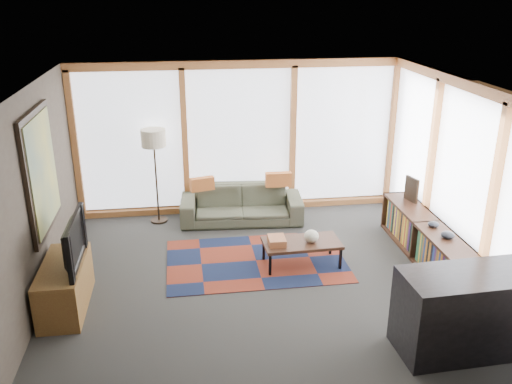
{
  "coord_description": "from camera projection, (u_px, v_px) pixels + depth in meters",
  "views": [
    {
      "loc": [
        -0.94,
        -6.37,
        3.71
      ],
      "look_at": [
        0.0,
        0.4,
        1.1
      ],
      "focal_mm": 38.0,
      "sensor_mm": 36.0,
      "label": 1
    }
  ],
  "objects": [
    {
      "name": "ground",
      "position": [
        260.0,
        278.0,
        7.34
      ],
      "size": [
        5.5,
        5.5,
        0.0
      ],
      "primitive_type": "plane",
      "color": "#282826",
      "rests_on": "ground"
    },
    {
      "name": "room_envelope",
      "position": [
        290.0,
        156.0,
        7.37
      ],
      "size": [
        5.52,
        5.02,
        2.62
      ],
      "color": "#3D312B",
      "rests_on": "ground"
    },
    {
      "name": "rug",
      "position": [
        256.0,
        261.0,
        7.79
      ],
      "size": [
        2.55,
        1.65,
        0.01
      ],
      "primitive_type": "cube",
      "rotation": [
        0.0,
        0.0,
        0.01
      ],
      "color": "maroon",
      "rests_on": "ground"
    },
    {
      "name": "sofa",
      "position": [
        241.0,
        204.0,
        9.03
      ],
      "size": [
        2.06,
        0.93,
        0.59
      ],
      "primitive_type": "imported",
      "rotation": [
        0.0,
        0.0,
        -0.07
      ],
      "color": "#3D3F2F",
      "rests_on": "ground"
    },
    {
      "name": "pillow_left",
      "position": [
        202.0,
        184.0,
        8.8
      ],
      "size": [
        0.41,
        0.21,
        0.22
      ],
      "primitive_type": "cube",
      "rotation": [
        0.0,
        0.0,
        0.26
      ],
      "color": "#AF5C28",
      "rests_on": "sofa"
    },
    {
      "name": "pillow_right",
      "position": [
        278.0,
        179.0,
        8.98
      ],
      "size": [
        0.43,
        0.13,
        0.24
      ],
      "primitive_type": "cube",
      "rotation": [
        0.0,
        0.0,
        -0.01
      ],
      "color": "#AF5C28",
      "rests_on": "sofa"
    },
    {
      "name": "floor_lamp",
      "position": [
        156.0,
        177.0,
        8.84
      ],
      "size": [
        0.4,
        0.4,
        1.59
      ],
      "primitive_type": null,
      "color": "#312418",
      "rests_on": "ground"
    },
    {
      "name": "coffee_table",
      "position": [
        301.0,
        253.0,
        7.64
      ],
      "size": [
        1.1,
        0.58,
        0.36
      ],
      "primitive_type": null,
      "rotation": [
        0.0,
        0.0,
        0.04
      ],
      "color": "black",
      "rests_on": "ground"
    },
    {
      "name": "book_stack",
      "position": [
        277.0,
        241.0,
        7.49
      ],
      "size": [
        0.24,
        0.29,
        0.1
      ],
      "primitive_type": "cube",
      "rotation": [
        0.0,
        0.0,
        -0.01
      ],
      "color": "#9B5833",
      "rests_on": "coffee_table"
    },
    {
      "name": "vase",
      "position": [
        311.0,
        236.0,
        7.53
      ],
      "size": [
        0.25,
        0.25,
        0.18
      ],
      "primitive_type": "ellipsoid",
      "rotation": [
        0.0,
        0.0,
        0.24
      ],
      "color": "beige",
      "rests_on": "coffee_table"
    },
    {
      "name": "bookshelf",
      "position": [
        425.0,
        240.0,
        7.76
      ],
      "size": [
        0.43,
        2.36,
        0.59
      ],
      "primitive_type": null,
      "color": "black",
      "rests_on": "ground"
    },
    {
      "name": "bowl_a",
      "position": [
        448.0,
        235.0,
        7.14
      ],
      "size": [
        0.18,
        0.18,
        0.09
      ],
      "primitive_type": "ellipsoid",
      "rotation": [
        0.0,
        0.0,
        0.02
      ],
      "color": "black",
      "rests_on": "bookshelf"
    },
    {
      "name": "bowl_b",
      "position": [
        433.0,
        224.0,
        7.47
      ],
      "size": [
        0.17,
        0.17,
        0.08
      ],
      "primitive_type": "ellipsoid",
      "rotation": [
        0.0,
        0.0,
        -0.11
      ],
      "color": "black",
      "rests_on": "bookshelf"
    },
    {
      "name": "shelf_picture",
      "position": [
        412.0,
        189.0,
        8.32
      ],
      "size": [
        0.11,
        0.29,
        0.38
      ],
      "primitive_type": "cube",
      "rotation": [
        0.0,
        0.0,
        0.26
      ],
      "color": "black",
      "rests_on": "bookshelf"
    },
    {
      "name": "tv_console",
      "position": [
        65.0,
        286.0,
        6.58
      ],
      "size": [
        0.49,
        1.18,
        0.59
      ],
      "primitive_type": "cube",
      "color": "brown",
      "rests_on": "ground"
    },
    {
      "name": "television",
      "position": [
        67.0,
        242.0,
        6.38
      ],
      "size": [
        0.14,
        1.03,
        0.59
      ],
      "primitive_type": "imported",
      "rotation": [
        0.0,
        0.0,
        1.57
      ],
      "color": "black",
      "rests_on": "tv_console"
    },
    {
      "name": "bar_counter",
      "position": [
        466.0,
        312.0,
        5.77
      ],
      "size": [
        1.47,
        0.74,
        0.91
      ],
      "primitive_type": "cube",
      "rotation": [
        0.0,
        0.0,
        0.05
      ],
      "color": "black",
      "rests_on": "ground"
    }
  ]
}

